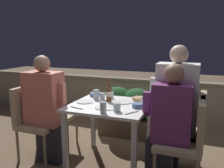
# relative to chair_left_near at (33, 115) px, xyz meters

# --- Properties ---
(ground_plane) EXTENTS (16.00, 16.00, 0.00)m
(ground_plane) POSITION_rel_chair_left_near_xyz_m (0.94, 0.16, -0.53)
(ground_plane) COLOR #7A6047
(parapet_wall) EXTENTS (9.00, 0.18, 0.74)m
(parapet_wall) POSITION_rel_chair_left_near_xyz_m (0.94, 1.83, -0.15)
(parapet_wall) COLOR gray
(parapet_wall) RESTS_ON ground_plane
(dining_table) EXTENTS (0.86, 0.81, 0.71)m
(dining_table) POSITION_rel_chair_left_near_xyz_m (0.94, 0.16, 0.09)
(dining_table) COLOR white
(dining_table) RESTS_ON ground_plane
(planter_hedge) EXTENTS (1.11, 0.47, 0.73)m
(planter_hedge) POSITION_rel_chair_left_near_xyz_m (1.02, 1.05, -0.12)
(planter_hedge) COLOR brown
(planter_hedge) RESTS_ON ground_plane
(chair_left_near) EXTENTS (0.45, 0.44, 0.88)m
(chair_left_near) POSITION_rel_chair_left_near_xyz_m (0.00, 0.00, 0.00)
(chair_left_near) COLOR tan
(chair_left_near) RESTS_ON ground_plane
(person_coral_top) EXTENTS (0.50, 0.26, 1.25)m
(person_coral_top) POSITION_rel_chair_left_near_xyz_m (0.20, -0.00, 0.10)
(person_coral_top) COLOR #282833
(person_coral_top) RESTS_ON ground_plane
(chair_left_far) EXTENTS (0.45, 0.44, 0.88)m
(chair_left_far) POSITION_rel_chair_left_near_xyz_m (0.01, 0.33, 0.00)
(chair_left_far) COLOR tan
(chair_left_far) RESTS_ON ground_plane
(chair_right_near) EXTENTS (0.45, 0.44, 0.88)m
(chair_right_near) POSITION_rel_chair_left_near_xyz_m (1.80, 0.03, 0.00)
(chair_right_near) COLOR tan
(chair_right_near) RESTS_ON ground_plane
(person_purple_stripe) EXTENTS (0.47, 0.26, 1.21)m
(person_purple_stripe) POSITION_rel_chair_left_near_xyz_m (1.60, 0.03, 0.08)
(person_purple_stripe) COLOR #282833
(person_purple_stripe) RESTS_ON ground_plane
(chair_right_far) EXTENTS (0.45, 0.44, 0.88)m
(chair_right_far) POSITION_rel_chair_left_near_xyz_m (1.81, 0.29, 0.00)
(chair_right_far) COLOR tan
(chair_right_far) RESTS_ON ground_plane
(person_white_polo) EXTENTS (0.50, 0.26, 1.38)m
(person_white_polo) POSITION_rel_chair_left_near_xyz_m (1.62, 0.29, 0.16)
(person_white_polo) COLOR #282833
(person_white_polo) RESTS_ON ground_plane
(beer_bottle) EXTENTS (0.07, 0.07, 0.26)m
(beer_bottle) POSITION_rel_chair_left_near_xyz_m (0.88, 0.28, 0.29)
(beer_bottle) COLOR brown
(beer_bottle) RESTS_ON dining_table
(plate_0) EXTENTS (0.20, 0.20, 0.01)m
(plate_0) POSITION_rel_chair_left_near_xyz_m (0.63, 0.15, 0.19)
(plate_0) COLOR white
(plate_0) RESTS_ON dining_table
(plate_1) EXTENTS (0.21, 0.21, 0.01)m
(plate_1) POSITION_rel_chair_left_near_xyz_m (1.04, 0.29, 0.19)
(plate_1) COLOR white
(plate_1) RESTS_ON dining_table
(plate_2) EXTENTS (0.24, 0.24, 0.01)m
(plate_2) POSITION_rel_chair_left_near_xyz_m (0.94, 0.02, 0.19)
(plate_2) COLOR white
(plate_2) RESTS_ON dining_table
(bowl_0) EXTENTS (0.12, 0.12, 0.04)m
(bowl_0) POSITION_rel_chair_left_near_xyz_m (1.26, 0.15, 0.21)
(bowl_0) COLOR #4C709E
(bowl_0) RESTS_ON dining_table
(bowl_1) EXTENTS (0.14, 0.14, 0.05)m
(bowl_1) POSITION_rel_chair_left_near_xyz_m (0.62, 0.46, 0.21)
(bowl_1) COLOR #4C709E
(bowl_1) RESTS_ON dining_table
(bowl_2) EXTENTS (0.16, 0.16, 0.04)m
(bowl_2) POSITION_rel_chair_left_near_xyz_m (1.19, 0.45, 0.21)
(bowl_2) COLOR tan
(bowl_2) RESTS_ON dining_table
(glass_cup_0) EXTENTS (0.07, 0.07, 0.12)m
(glass_cup_0) POSITION_rel_chair_left_near_xyz_m (0.69, 0.33, 0.25)
(glass_cup_0) COLOR silver
(glass_cup_0) RESTS_ON dining_table
(glass_cup_1) EXTENTS (0.07, 0.07, 0.08)m
(glass_cup_1) POSITION_rel_chair_left_near_xyz_m (1.10, -0.06, 0.23)
(glass_cup_1) COLOR silver
(glass_cup_1) RESTS_ON dining_table
(glass_cup_2) EXTENTS (0.06, 0.06, 0.11)m
(glass_cup_2) POSITION_rel_chair_left_near_xyz_m (0.99, -0.17, 0.24)
(glass_cup_2) COLOR silver
(glass_cup_2) RESTS_ON dining_table
(glass_cup_3) EXTENTS (0.06, 0.06, 0.08)m
(glass_cup_3) POSITION_rel_chair_left_near_xyz_m (0.77, 0.33, 0.23)
(glass_cup_3) COLOR silver
(glass_cup_3) RESTS_ON dining_table
(glass_cup_4) EXTENTS (0.07, 0.07, 0.09)m
(glass_cup_4) POSITION_rel_chair_left_near_xyz_m (1.30, 0.29, 0.23)
(glass_cup_4) COLOR silver
(glass_cup_4) RESTS_ON dining_table
(glass_cup_5) EXTENTS (0.06, 0.06, 0.08)m
(glass_cup_5) POSITION_rel_chair_left_near_xyz_m (0.85, 0.43, 0.23)
(glass_cup_5) COLOR silver
(glass_cup_5) RESTS_ON dining_table
(fork_0) EXTENTS (0.11, 0.16, 0.01)m
(fork_0) POSITION_rel_chair_left_near_xyz_m (1.25, -0.06, 0.19)
(fork_0) COLOR silver
(fork_0) RESTS_ON dining_table
(fork_1) EXTENTS (0.17, 0.06, 0.01)m
(fork_1) POSITION_rel_chair_left_near_xyz_m (0.66, -0.11, 0.19)
(fork_1) COLOR silver
(fork_1) RESTS_ON dining_table
(potted_plant) EXTENTS (0.34, 0.34, 0.65)m
(potted_plant) POSITION_rel_chair_left_near_xyz_m (-0.36, 0.96, -0.13)
(potted_plant) COLOR #B2A899
(potted_plant) RESTS_ON ground_plane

